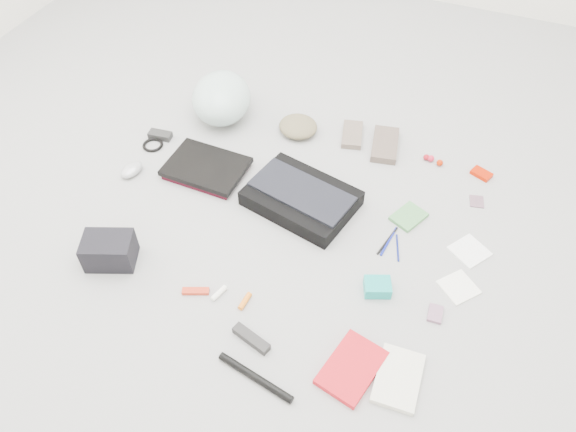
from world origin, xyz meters
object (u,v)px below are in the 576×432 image
at_px(accordion_wallet, 377,287).
at_px(book_red, 352,368).
at_px(camera_bag, 109,251).
at_px(messenger_bag, 301,198).
at_px(bike_helmet, 221,98).
at_px(laptop, 206,167).

bearing_deg(accordion_wallet, book_red, -109.83).
distance_m(camera_bag, accordion_wallet, 0.98).
height_order(messenger_bag, bike_helmet, bike_helmet).
height_order(laptop, bike_helmet, bike_helmet).
height_order(messenger_bag, book_red, messenger_bag).
bearing_deg(laptop, book_red, -35.29).
xyz_separation_m(messenger_bag, laptop, (-0.44, 0.02, -0.00)).
bearing_deg(messenger_bag, bike_helmet, 157.08).
bearing_deg(messenger_bag, book_red, -43.35).
bearing_deg(laptop, camera_bag, -99.16).
xyz_separation_m(camera_bag, accordion_wallet, (0.94, 0.24, -0.03)).
relative_size(laptop, book_red, 1.47).
xyz_separation_m(bike_helmet, book_red, (0.96, -1.01, -0.09)).
bearing_deg(bike_helmet, laptop, -94.10).
bearing_deg(accordion_wallet, bike_helmet, 122.64).
distance_m(bike_helmet, camera_bag, 0.93).
relative_size(laptop, accordion_wallet, 3.55).
xyz_separation_m(messenger_bag, bike_helmet, (-0.55, 0.39, 0.07)).
bearing_deg(book_red, camera_bag, -171.63).
xyz_separation_m(laptop, accordion_wallet, (0.84, -0.31, -0.01)).
bearing_deg(messenger_bag, accordion_wallet, -23.14).
bearing_deg(messenger_bag, camera_bag, -122.94).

